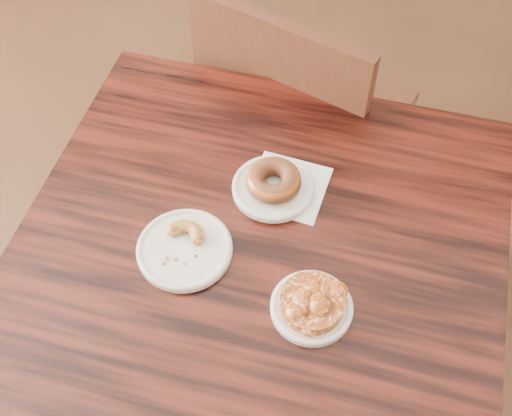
% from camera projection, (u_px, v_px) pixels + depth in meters
% --- Properties ---
extents(floor, '(5.00, 5.00, 0.00)m').
position_uv_depth(floor, '(239.00, 365.00, 1.84)').
color(floor, black).
rests_on(floor, ground).
extents(cafe_table, '(0.97, 0.97, 0.75)m').
position_uv_depth(cafe_table, '(257.00, 336.00, 1.49)').
color(cafe_table, black).
rests_on(cafe_table, floor).
extents(chair_far, '(0.64, 0.64, 0.90)m').
position_uv_depth(chair_far, '(312.00, 114.00, 1.80)').
color(chair_far, black).
rests_on(chair_far, floor).
extents(napkin, '(0.17, 0.17, 0.00)m').
position_uv_depth(napkin, '(288.00, 187.00, 1.27)').
color(napkin, white).
rests_on(napkin, cafe_table).
extents(plate_donut, '(0.16, 0.16, 0.01)m').
position_uv_depth(plate_donut, '(273.00, 188.00, 1.25)').
color(plate_donut, white).
rests_on(plate_donut, napkin).
extents(plate_cruller, '(0.18, 0.18, 0.01)m').
position_uv_depth(plate_cruller, '(185.00, 250.00, 1.17)').
color(plate_cruller, white).
rests_on(plate_cruller, cafe_table).
extents(plate_fritter, '(0.14, 0.14, 0.01)m').
position_uv_depth(plate_fritter, '(311.00, 308.00, 1.10)').
color(plate_fritter, white).
rests_on(plate_fritter, cafe_table).
extents(glazed_donut, '(0.11, 0.11, 0.04)m').
position_uv_depth(glazed_donut, '(273.00, 180.00, 1.23)').
color(glazed_donut, brown).
rests_on(glazed_donut, plate_donut).
extents(apple_fritter, '(0.15, 0.15, 0.04)m').
position_uv_depth(apple_fritter, '(312.00, 301.00, 1.09)').
color(apple_fritter, '#481E07').
rests_on(apple_fritter, plate_fritter).
extents(cruller_fragment, '(0.09, 0.09, 0.02)m').
position_uv_depth(cruller_fragment, '(184.00, 244.00, 1.16)').
color(cruller_fragment, brown).
rests_on(cruller_fragment, plate_cruller).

